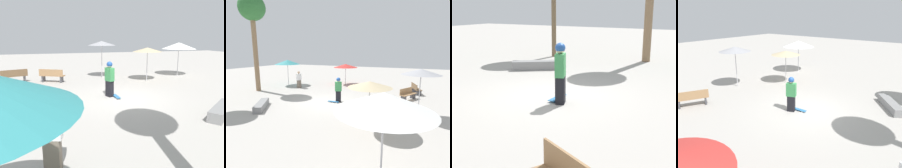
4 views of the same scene
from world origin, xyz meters
The scene contains 13 objects.
ground_plane centered at (0.00, 0.00, 0.00)m, with size 60.00×60.00×0.00m, color #ADA8A0.
skater_main centered at (-0.45, -0.48, 0.92)m, with size 0.52×0.40×1.71m.
skateboard centered at (-0.19, -0.23, 0.06)m, with size 0.81×0.23×0.07m.
concrete_ledge centered at (3.27, 2.77, 0.19)m, with size 1.65×2.05×0.38m.
bench_near centered at (-4.79, -3.07, 0.43)m, with size 1.12×1.62×0.85m.
bench_far centered at (-5.28, -5.36, 0.43)m, with size 0.88×1.66×0.85m.
shade_umbrella_red centered at (1.72, -7.08, 1.98)m, with size 2.55×2.55×2.17m.
shade_umbrella_teal centered at (7.13, -4.25, 2.38)m, with size 2.58×2.58×2.62m.
shade_umbrella_white centered at (-4.64, 6.01, 2.22)m, with size 2.46×2.46×2.45m.
shade_umbrella_grey centered at (-5.49, 0.40, 2.42)m, with size 1.95×1.95×2.57m.
shade_umbrella_tan centered at (-3.51, 2.95, 2.04)m, with size 1.91×1.91×2.18m.
palm_tree_left centered at (7.58, -0.78, 6.72)m, with size 2.15×2.15×8.14m.
bystander_watching centered at (5.03, -3.32, 0.81)m, with size 0.37×0.50×1.62m.
Camera 2 is at (-5.33, 10.19, 3.40)m, focal length 28.00 mm.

